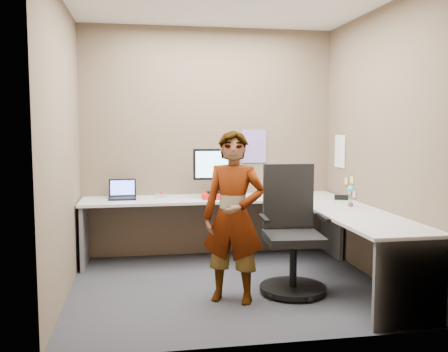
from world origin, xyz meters
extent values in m
plane|color=black|center=(0.00, 0.00, 0.00)|extent=(3.00, 3.00, 0.00)
plane|color=brown|center=(0.00, 1.30, 1.35)|extent=(3.00, 0.00, 3.00)
plane|color=brown|center=(1.50, 0.00, 1.35)|extent=(0.00, 2.70, 2.70)
plane|color=brown|center=(-1.50, 0.00, 1.35)|extent=(0.00, 2.70, 2.70)
cube|color=#B8B8B8|center=(0.00, 0.98, 0.71)|extent=(2.96, 0.65, 0.03)
cube|color=#B8B8B8|center=(1.18, -0.32, 0.71)|extent=(0.65, 1.91, 0.03)
cube|color=#59595B|center=(-1.44, 0.98, 0.35)|extent=(0.04, 0.60, 0.70)
cube|color=#59595B|center=(1.44, 0.98, 0.35)|extent=(0.04, 0.60, 0.70)
cube|color=#59595B|center=(1.18, -1.24, 0.35)|extent=(0.60, 0.04, 0.70)
cube|color=red|center=(0.03, 0.88, 0.76)|extent=(0.34, 0.26, 0.07)
cube|color=black|center=(0.03, 0.88, 0.80)|extent=(0.23, 0.17, 0.02)
cube|color=black|center=(0.03, 0.90, 0.88)|extent=(0.06, 0.05, 0.13)
cube|color=black|center=(0.03, 0.90, 1.12)|extent=(0.52, 0.07, 0.35)
cube|color=#93D8FF|center=(0.03, 0.88, 1.12)|extent=(0.47, 0.04, 0.29)
cube|color=black|center=(-1.02, 1.01, 0.74)|extent=(0.31, 0.22, 0.02)
cube|color=black|center=(-1.02, 1.12, 0.85)|extent=(0.30, 0.07, 0.20)
cube|color=#5074FF|center=(-1.02, 1.12, 0.85)|extent=(0.27, 0.05, 0.16)
cube|color=#B7B7BC|center=(-0.59, 1.07, 0.75)|extent=(0.12, 0.08, 0.04)
sphere|color=red|center=(-0.59, 1.06, 0.78)|extent=(0.04, 0.04, 0.04)
cone|color=white|center=(0.20, 0.91, 0.76)|extent=(0.10, 0.10, 0.06)
cube|color=black|center=(1.37, 0.55, 0.76)|extent=(0.15, 0.09, 0.05)
cylinder|color=brown|center=(1.28, 0.10, 0.75)|extent=(0.05, 0.05, 0.04)
cylinder|color=#338C3F|center=(1.28, 0.10, 0.84)|extent=(0.01, 0.01, 0.14)
sphere|color=#39B0CA|center=(1.28, 0.10, 0.91)|extent=(0.07, 0.07, 0.07)
cube|color=#846BB7|center=(0.55, 1.29, 1.30)|extent=(0.30, 0.01, 0.40)
cube|color=white|center=(1.49, 0.90, 1.25)|extent=(0.01, 0.28, 0.38)
cube|color=#F2E059|center=(1.49, 0.55, 0.95)|extent=(0.01, 0.07, 0.07)
cube|color=pink|center=(1.49, 0.60, 0.82)|extent=(0.01, 0.07, 0.07)
cube|color=pink|center=(1.49, 0.48, 0.80)|extent=(0.01, 0.07, 0.07)
cube|color=#F2E059|center=(1.49, 0.70, 0.92)|extent=(0.01, 0.07, 0.07)
cylinder|color=black|center=(0.56, -0.29, 0.04)|extent=(0.62, 0.62, 0.04)
cylinder|color=black|center=(0.56, -0.29, 0.29)|extent=(0.07, 0.07, 0.44)
cube|color=black|center=(0.56, -0.29, 0.52)|extent=(0.55, 0.55, 0.08)
cube|color=black|center=(0.58, -0.04, 0.88)|extent=(0.49, 0.09, 0.61)
cube|color=black|center=(0.28, -0.26, 0.71)|extent=(0.07, 0.33, 0.03)
cube|color=black|center=(0.83, -0.31, 0.71)|extent=(0.07, 0.33, 0.03)
imported|color=#999399|center=(-0.03, -0.39, 0.75)|extent=(0.65, 0.56, 1.51)
camera|label=1|loc=(-0.84, -4.61, 1.55)|focal=40.00mm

